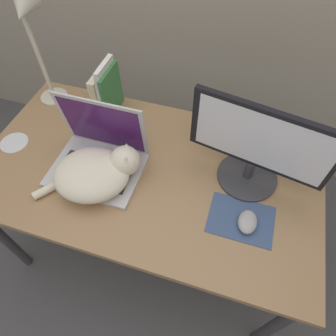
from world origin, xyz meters
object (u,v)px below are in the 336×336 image
object	(u,v)px
cat	(97,172)
desk_lamp	(31,32)
computer_mouse	(247,222)
laptop	(99,156)
external_monitor	(258,147)
cd_disc	(14,143)
book_row	(106,91)

from	to	relation	value
cat	desk_lamp	size ratio (longest dim) A/B	0.71
desk_lamp	computer_mouse	bearing A→B (deg)	-20.94
cat	desk_lamp	distance (m)	0.61
laptop	desk_lamp	bearing A→B (deg)	141.95
computer_mouse	cat	bearing A→B (deg)	179.07
cat	external_monitor	size ratio (longest dim) A/B	0.75
laptop	cd_disc	world-z (taller)	laptop
external_monitor	desk_lamp	xyz separation A→B (m)	(-0.94, 0.17, 0.18)
book_row	desk_lamp	size ratio (longest dim) A/B	0.48
computer_mouse	laptop	bearing A→B (deg)	171.61
book_row	laptop	bearing A→B (deg)	-72.15
cd_disc	book_row	bearing A→B (deg)	45.95
cat	book_row	bearing A→B (deg)	108.71
desk_lamp	cd_disc	bearing A→B (deg)	-100.60
external_monitor	computer_mouse	size ratio (longest dim) A/B	5.23
computer_mouse	desk_lamp	size ratio (longest dim) A/B	0.18
book_row	cd_disc	size ratio (longest dim) A/B	2.11
computer_mouse	cd_disc	world-z (taller)	computer_mouse
laptop	cat	xyz separation A→B (m)	(0.03, -0.08, 0.01)
cat	external_monitor	distance (m)	0.60
computer_mouse	book_row	bearing A→B (deg)	150.29
laptop	computer_mouse	size ratio (longest dim) A/B	3.73
computer_mouse	desk_lamp	distance (m)	1.10
laptop	computer_mouse	world-z (taller)	laptop
desk_lamp	cd_disc	distance (m)	0.46
cat	desk_lamp	world-z (taller)	desk_lamp
external_monitor	book_row	xyz separation A→B (m)	(-0.69, 0.20, -0.07)
laptop	cd_disc	bearing A→B (deg)	-179.47
external_monitor	desk_lamp	bearing A→B (deg)	170.05
cat	book_row	size ratio (longest dim) A/B	1.49
book_row	external_monitor	bearing A→B (deg)	-16.38
computer_mouse	book_row	xyz separation A→B (m)	(-0.72, 0.41, 0.09)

